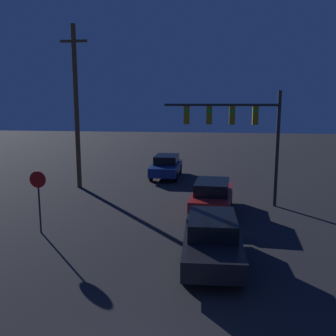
# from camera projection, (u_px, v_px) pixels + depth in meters

# --- Properties ---
(car_near) EXTENTS (1.99, 4.55, 1.53)m
(car_near) POSITION_uv_depth(u_px,v_px,m) (212.00, 239.00, 12.19)
(car_near) COLOR black
(car_near) RESTS_ON ground_plane
(car_mid) EXTENTS (2.07, 4.58, 1.53)m
(car_mid) POSITION_uv_depth(u_px,v_px,m) (212.00, 195.00, 17.91)
(car_mid) COLOR #B21E1E
(car_mid) RESTS_ON ground_plane
(car_far) EXTENTS (1.88, 4.49, 1.53)m
(car_far) POSITION_uv_depth(u_px,v_px,m) (166.00, 166.00, 26.15)
(car_far) COLOR navy
(car_far) RESTS_ON ground_plane
(traffic_signal_mast) EXTENTS (5.72, 0.30, 5.75)m
(traffic_signal_mast) POSITION_uv_depth(u_px,v_px,m) (240.00, 125.00, 18.51)
(traffic_signal_mast) COLOR #2D2D2D
(traffic_signal_mast) RESTS_ON ground_plane
(stop_sign) EXTENTS (0.67, 0.07, 2.53)m
(stop_sign) POSITION_uv_depth(u_px,v_px,m) (38.00, 191.00, 14.79)
(stop_sign) COLOR #2D2D2D
(stop_sign) RESTS_ON ground_plane
(utility_pole) EXTENTS (1.59, 0.28, 9.64)m
(utility_pole) POSITION_uv_depth(u_px,v_px,m) (76.00, 106.00, 22.28)
(utility_pole) COLOR brown
(utility_pole) RESTS_ON ground_plane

